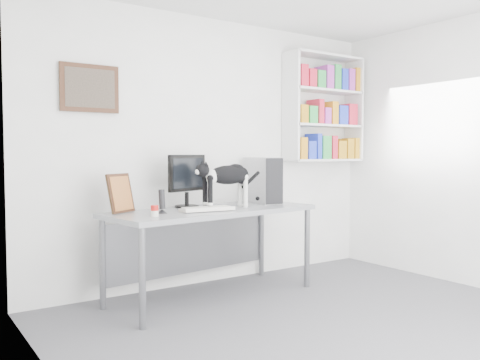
% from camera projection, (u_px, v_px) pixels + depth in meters
% --- Properties ---
extents(room, '(4.01, 4.01, 2.70)m').
position_uv_depth(room, '(361.00, 150.00, 3.60)').
color(room, '#535358').
rests_on(room, ground).
extents(bookshelf, '(1.03, 0.28, 1.24)m').
position_uv_depth(bookshelf, '(324.00, 108.00, 5.88)').
color(bookshelf, silver).
rests_on(bookshelf, room).
extents(wall_art, '(0.52, 0.04, 0.42)m').
position_uv_depth(wall_art, '(90.00, 88.00, 4.46)').
color(wall_art, '#452216').
rests_on(wall_art, room).
extents(desk, '(2.05, 1.00, 0.82)m').
position_uv_depth(desk, '(213.00, 253.00, 4.67)').
color(desk, gray).
rests_on(desk, room).
extents(monitor, '(0.52, 0.37, 0.50)m').
position_uv_depth(monitor, '(187.00, 181.00, 4.73)').
color(monitor, black).
rests_on(monitor, desk).
extents(keyboard, '(0.48, 0.23, 0.04)m').
position_uv_depth(keyboard, '(207.00, 209.00, 4.45)').
color(keyboard, silver).
rests_on(keyboard, desk).
extents(pc_tower, '(0.25, 0.48, 0.46)m').
position_uv_depth(pc_tower, '(262.00, 180.00, 5.20)').
color(pc_tower, '#A3A3A7').
rests_on(pc_tower, desk).
extents(speaker, '(0.10, 0.10, 0.21)m').
position_uv_depth(speaker, '(162.00, 201.00, 4.27)').
color(speaker, black).
rests_on(speaker, desk).
extents(leaning_print, '(0.30, 0.24, 0.35)m').
position_uv_depth(leaning_print, '(120.00, 193.00, 4.31)').
color(leaning_print, '#452216').
rests_on(leaning_print, desk).
extents(soup_can, '(0.08, 0.08, 0.09)m').
position_uv_depth(soup_can, '(155.00, 211.00, 4.07)').
color(soup_can, red).
rests_on(soup_can, desk).
extents(cat, '(0.69, 0.25, 0.41)m').
position_uv_depth(cat, '(227.00, 186.00, 4.68)').
color(cat, black).
rests_on(cat, desk).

